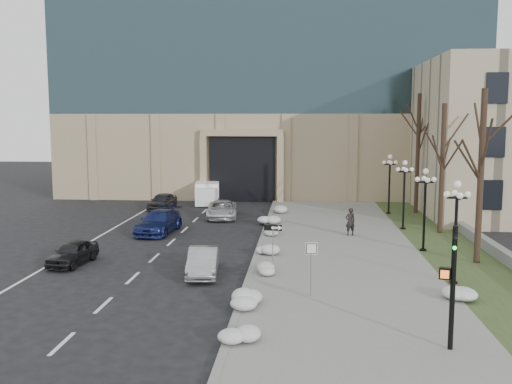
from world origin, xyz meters
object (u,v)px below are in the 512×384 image
car_e (162,201)px  lamppost_b (425,199)px  car_d (222,209)px  one_way_sign (276,234)px  lamppost_a (456,218)px  lamppost_c (404,185)px  box_truck (207,193)px  keep_sign (311,257)px  car_b (203,262)px  traffic_signal (451,290)px  car_c (159,222)px  car_a (73,253)px  lamppost_d (390,176)px  pedestrian (350,222)px

car_e → lamppost_b: 23.48m
car_d → one_way_sign: 16.44m
lamppost_a → lamppost_c: size_ratio=1.00×
car_d → lamppost_b: bearing=-44.8°
box_truck → keep_sign: size_ratio=2.59×
car_b → lamppost_b: 13.12m
car_d → traffic_signal: bearing=-72.3°
box_truck → traffic_signal: (13.25, -32.66, 1.14)m
car_c → traffic_signal: size_ratio=1.23×
car_a → lamppost_b: 19.26m
car_e → car_b: bearing=-65.1°
car_b → lamppost_b: size_ratio=0.83×
lamppost_c → lamppost_d: bearing=90.0°
box_truck → lamppost_b: lamppost_b is taller
car_b → lamppost_d: 22.11m
car_d → lamppost_a: size_ratio=1.01×
pedestrian → one_way_sign: bearing=47.7°
car_d → traffic_signal: 26.89m
car_b → car_e: car_e is taller
traffic_signal → car_b: bearing=152.0°
car_e → lamppost_c: size_ratio=0.85×
traffic_signal → lamppost_c: bearing=98.1°
box_truck → lamppost_d: 16.45m
box_truck → keep_sign: keep_sign is taller
one_way_sign → lamppost_b: 9.70m
car_b → keep_sign: bearing=-38.2°
lamppost_b → lamppost_d: bearing=90.0°
car_a → one_way_sign: 10.69m
car_b → lamppost_a: lamppost_a is taller
car_b → car_e: bearing=103.0°
pedestrian → car_a: bearing=11.6°
lamppost_c → keep_sign: bearing=-112.7°
car_b → car_c: 11.05m
lamppost_a → car_d: bearing=127.4°
car_d → traffic_signal: (10.81, -24.58, 1.39)m
lamppost_d → car_d: bearing=-168.6°
car_d → car_e: car_e is taller
car_e → keep_sign: size_ratio=1.69×
lamppost_c → lamppost_d: 6.50m
keep_sign → lamppost_b: bearing=47.4°
pedestrian → lamppost_b: (3.77, -3.97, 2.07)m
one_way_sign → box_truck: bearing=111.6°
car_d → car_e: size_ratio=1.19×
one_way_sign → keep_sign: one_way_sign is taller
box_truck → car_b: bearing=-89.0°
one_way_sign → lamppost_a: lamppost_a is taller
traffic_signal → pedestrian: bearing=109.1°
car_b → one_way_sign: one_way_sign is taller
traffic_signal → lamppost_d: (2.11, 27.18, 1.02)m
box_truck → lamppost_d: lamppost_d is taller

